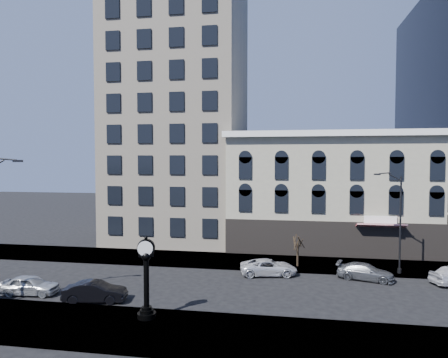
% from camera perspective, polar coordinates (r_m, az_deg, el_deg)
% --- Properties ---
extents(ground, '(160.00, 160.00, 0.00)m').
position_cam_1_polar(ground, '(31.43, -4.98, -15.05)').
color(ground, black).
rests_on(ground, ground).
extents(sidewalk_far, '(160.00, 6.00, 0.12)m').
position_cam_1_polar(sidewalk_far, '(38.92, -1.97, -11.46)').
color(sidewalk_far, gray).
rests_on(sidewalk_far, ground).
extents(sidewalk_near, '(160.00, 6.00, 0.12)m').
position_cam_1_polar(sidewalk_near, '(24.23, -10.05, -20.45)').
color(sidewalk_near, gray).
rests_on(sidewalk_near, ground).
extents(cream_tower, '(15.90, 15.40, 42.50)m').
position_cam_1_polar(cream_tower, '(50.72, -6.44, 13.75)').
color(cream_tower, beige).
rests_on(cream_tower, ground).
extents(victorian_row, '(22.60, 11.19, 12.50)m').
position_cam_1_polar(victorian_row, '(45.23, 15.18, -1.94)').
color(victorian_row, '#9F9A83').
rests_on(victorian_row, ground).
extents(street_clock, '(1.12, 1.12, 4.94)m').
position_cam_1_polar(street_clock, '(25.03, -11.03, -14.11)').
color(street_clock, black).
rests_on(street_clock, sidewalk_near).
extents(street_lamp_far, '(2.23, 0.34, 8.61)m').
position_cam_1_polar(street_lamp_far, '(36.09, 22.98, -2.21)').
color(street_lamp_far, black).
rests_on(street_lamp_far, sidewalk_far).
extents(bare_tree_far, '(1.94, 1.94, 3.33)m').
position_cam_1_polar(bare_tree_far, '(36.54, 10.49, -8.32)').
color(bare_tree_far, '#2D2216').
rests_on(bare_tree_far, sidewalk_far).
extents(car_near_a, '(4.15, 1.98, 1.37)m').
position_cam_1_polar(car_near_a, '(32.48, -25.97, -13.46)').
color(car_near_a, '#A5A8AD').
rests_on(car_near_a, ground).
extents(car_near_b, '(4.36, 2.16, 1.37)m').
position_cam_1_polar(car_near_b, '(29.34, -17.94, -15.06)').
color(car_near_b, black).
rests_on(car_near_b, ground).
extents(car_far_a, '(5.05, 3.04, 1.31)m').
position_cam_1_polar(car_far_a, '(34.24, 6.38, -12.42)').
color(car_far_a, silver).
rests_on(car_far_a, ground).
extents(car_far_b, '(4.75, 2.96, 1.28)m').
position_cam_1_polar(car_far_b, '(34.69, 19.54, -12.38)').
color(car_far_b, '#595B60').
rests_on(car_far_b, ground).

